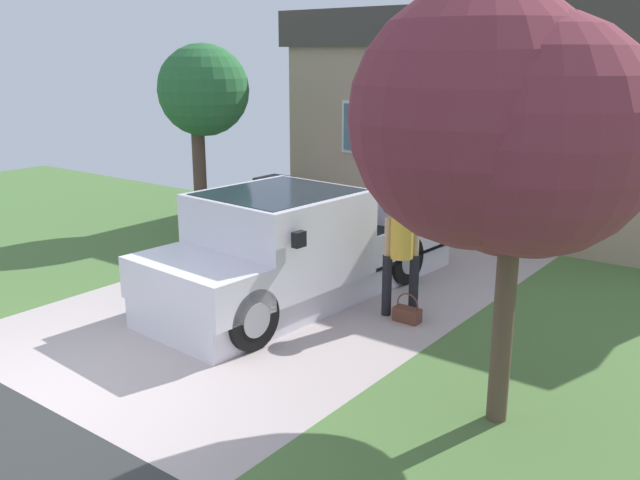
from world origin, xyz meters
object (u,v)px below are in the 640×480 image
(handbag, at_px, (407,313))
(house_with_garage, at_px, (538,114))
(wheeled_trash_bin, at_px, (274,199))
(front_yard_tree, at_px, (507,131))
(person_with_hat, at_px, (402,245))
(pickup_truck, at_px, (288,252))
(neighbor_tree, at_px, (200,90))

(handbag, height_order, house_with_garage, house_with_garage)
(house_with_garage, bearing_deg, wheeled_trash_bin, -131.73)
(front_yard_tree, distance_m, wheeled_trash_bin, 8.92)
(handbag, distance_m, wheeled_trash_bin, 6.02)
(handbag, relative_size, house_with_garage, 0.04)
(person_with_hat, relative_size, house_with_garage, 0.18)
(pickup_truck, relative_size, wheeled_trash_bin, 5.30)
(pickup_truck, height_order, person_with_hat, person_with_hat)
(person_with_hat, xyz_separation_m, neighbor_tree, (-5.97, 1.96, 1.84))
(pickup_truck, xyz_separation_m, wheeled_trash_bin, (-3.26, 3.47, -0.19))
(wheeled_trash_bin, bearing_deg, handbag, -31.49)
(person_with_hat, relative_size, handbag, 4.20)
(pickup_truck, height_order, handbag, pickup_truck)
(person_with_hat, bearing_deg, handbag, 104.69)
(pickup_truck, height_order, neighbor_tree, neighbor_tree)
(house_with_garage, height_order, neighbor_tree, house_with_garage)
(person_with_hat, bearing_deg, wheeled_trash_bin, -69.70)
(front_yard_tree, height_order, wheeled_trash_bin, front_yard_tree)
(wheeled_trash_bin, bearing_deg, neighbor_tree, -136.61)
(pickup_truck, xyz_separation_m, neighbor_tree, (-4.34, 2.46, 2.11))
(handbag, height_order, front_yard_tree, front_yard_tree)
(front_yard_tree, bearing_deg, person_with_hat, 138.08)
(house_with_garage, bearing_deg, front_yard_tree, -72.03)
(neighbor_tree, xyz_separation_m, wheeled_trash_bin, (1.07, 1.02, -2.31))
(house_with_garage, height_order, front_yard_tree, house_with_garage)
(handbag, bearing_deg, wheeled_trash_bin, 148.51)
(handbag, distance_m, front_yard_tree, 3.83)
(pickup_truck, relative_size, neighbor_tree, 1.44)
(person_with_hat, xyz_separation_m, handbag, (0.22, -0.16, -0.91))
(pickup_truck, height_order, wheeled_trash_bin, pickup_truck)
(neighbor_tree, bearing_deg, front_yard_tree, -25.61)
(pickup_truck, xyz_separation_m, handbag, (1.85, 0.34, -0.64))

